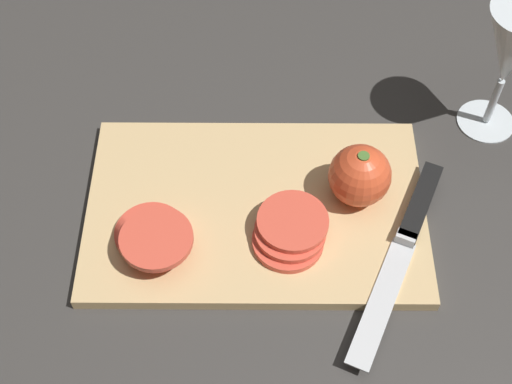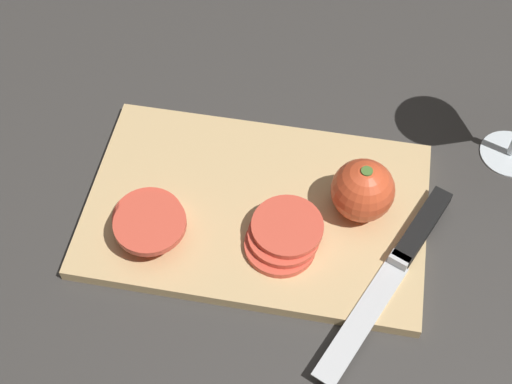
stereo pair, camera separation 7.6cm
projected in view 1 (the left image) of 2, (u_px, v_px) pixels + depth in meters
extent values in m
plane|color=#383533|center=(306.00, 213.00, 0.80)|extent=(3.00, 3.00, 0.00)
cube|color=tan|center=(256.00, 211.00, 0.79)|extent=(0.37, 0.24, 0.01)
cylinder|color=silver|center=(486.00, 121.00, 0.87)|extent=(0.07, 0.07, 0.00)
cylinder|color=silver|center=(494.00, 101.00, 0.84)|extent=(0.01, 0.01, 0.07)
cone|color=#DBCC84|center=(508.00, 66.00, 0.80)|extent=(0.03, 0.03, 0.05)
sphere|color=#DB4C28|center=(360.00, 176.00, 0.77)|extent=(0.07, 0.07, 0.07)
cylinder|color=#47702D|center=(363.00, 158.00, 0.74)|extent=(0.01, 0.01, 0.01)
cube|color=silver|center=(382.00, 301.00, 0.72)|extent=(0.09, 0.15, 0.00)
cube|color=silver|center=(406.00, 238.00, 0.75)|extent=(0.02, 0.02, 0.01)
cube|color=black|center=(420.00, 201.00, 0.78)|extent=(0.06, 0.10, 0.01)
cylinder|color=#DB4C38|center=(150.00, 233.00, 0.76)|extent=(0.08, 0.08, 0.01)
cylinder|color=#DB4C38|center=(152.00, 235.00, 0.75)|extent=(0.08, 0.08, 0.01)
cylinder|color=#DB4C38|center=(154.00, 237.00, 0.74)|extent=(0.08, 0.08, 0.01)
cylinder|color=#DB4C38|center=(156.00, 239.00, 0.73)|extent=(0.08, 0.08, 0.01)
cylinder|color=#DB4C38|center=(288.00, 241.00, 0.75)|extent=(0.08, 0.08, 0.01)
cylinder|color=#DB4C38|center=(290.00, 231.00, 0.75)|extent=(0.08, 0.08, 0.01)
cylinder|color=#DB4C38|center=(293.00, 221.00, 0.75)|extent=(0.08, 0.08, 0.01)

